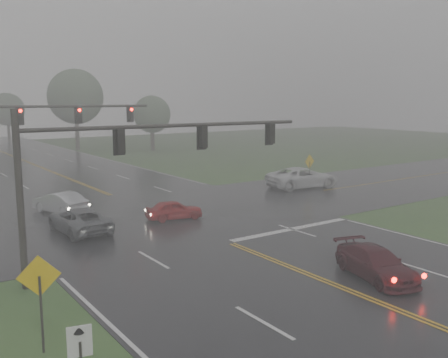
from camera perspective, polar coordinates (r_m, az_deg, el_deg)
main_road at (r=30.69m, az=-5.68°, el=-4.81°), size 18.00×160.00×0.02m
cross_street at (r=32.41m, az=-7.42°, el=-4.09°), size 120.00×14.00×0.02m
stop_bar at (r=28.86m, az=7.75°, el=-5.75°), size 8.50×0.50×0.01m
sedan_maroon at (r=22.03m, az=16.90°, el=-10.80°), size 2.89×4.64×1.25m
sedan_red at (r=31.10m, az=-5.70°, el=-4.62°), size 3.70×2.10×1.19m
sedan_silver at (r=34.28m, az=-18.18°, el=-3.75°), size 2.69×4.51×1.40m
car_grey at (r=29.17m, az=-16.16°, el=-5.87°), size 2.52×5.03×1.37m
pickup_white at (r=42.47m, az=8.92°, el=-0.99°), size 6.53×3.76×1.71m
signal_gantry_near at (r=21.76m, az=-11.15°, el=2.63°), size 14.03×0.31×7.01m
signal_gantry_far at (r=38.62m, az=-21.92°, el=5.64°), size 14.34×0.39×7.75m
sign_diamond_west at (r=15.61m, az=-20.31°, el=-11.56°), size 1.21×0.28×2.95m
sign_arrow_white at (r=12.11m, az=-16.08°, el=-19.00°), size 0.54×0.17×2.45m
sign_diamond_east at (r=42.24m, az=9.74°, el=1.54°), size 1.17×0.19×2.82m
tree_ne_a at (r=76.65m, az=-16.61°, el=9.00°), size 8.01×8.01×11.76m
tree_e_near at (r=73.51m, az=-8.24°, el=7.32°), size 5.39×5.39×7.92m
tree_n_far at (r=96.36m, az=-23.52°, el=7.30°), size 5.80×5.80×8.52m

